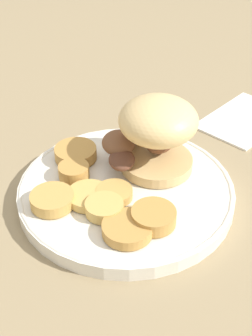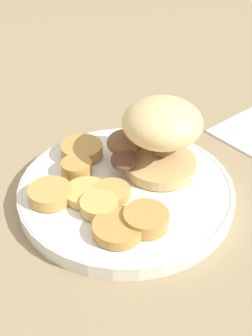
# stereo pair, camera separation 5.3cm
# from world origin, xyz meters

# --- Properties ---
(ground_plane) EXTENTS (4.00, 4.00, 0.00)m
(ground_plane) POSITION_xyz_m (0.00, 0.00, 0.00)
(ground_plane) COLOR #937F5B
(dinner_plate) EXTENTS (0.25, 0.25, 0.02)m
(dinner_plate) POSITION_xyz_m (0.00, 0.00, 0.01)
(dinner_plate) COLOR white
(dinner_plate) RESTS_ON ground_plane
(sandwich) EXTENTS (0.12, 0.11, 0.09)m
(sandwich) POSITION_xyz_m (-0.01, -0.05, 0.07)
(sandwich) COLOR tan
(sandwich) RESTS_ON dinner_plate
(potato_round_0) EXTENTS (0.04, 0.04, 0.02)m
(potato_round_0) POSITION_xyz_m (0.06, 0.02, 0.03)
(potato_round_0) COLOR #BC8942
(potato_round_0) RESTS_ON dinner_plate
(potato_round_1) EXTENTS (0.05, 0.05, 0.01)m
(potato_round_1) POSITION_xyz_m (-0.04, 0.07, 0.02)
(potato_round_1) COLOR #BC8942
(potato_round_1) RESTS_ON dinner_plate
(potato_round_2) EXTENTS (0.05, 0.05, 0.02)m
(potato_round_2) POSITION_xyz_m (0.08, -0.01, 0.03)
(potato_round_2) COLOR #BC8942
(potato_round_2) RESTS_ON dinner_plate
(potato_round_3) EXTENTS (0.04, 0.04, 0.01)m
(potato_round_3) POSITION_xyz_m (-0.01, 0.05, 0.03)
(potato_round_3) COLOR tan
(potato_round_3) RESTS_ON dinner_plate
(potato_round_4) EXTENTS (0.04, 0.04, 0.01)m
(potato_round_4) POSITION_xyz_m (0.00, 0.02, 0.02)
(potato_round_4) COLOR tan
(potato_round_4) RESTS_ON dinner_plate
(potato_round_5) EXTENTS (0.05, 0.05, 0.02)m
(potato_round_5) POSITION_xyz_m (-0.06, 0.04, 0.03)
(potato_round_5) COLOR #BC8942
(potato_round_5) RESTS_ON dinner_plate
(potato_round_6) EXTENTS (0.05, 0.05, 0.01)m
(potato_round_6) POSITION_xyz_m (0.02, 0.04, 0.02)
(potato_round_6) COLOR tan
(potato_round_6) RESTS_ON dinner_plate
(potato_round_7) EXTENTS (0.05, 0.05, 0.01)m
(potato_round_7) POSITION_xyz_m (0.05, 0.07, 0.03)
(potato_round_7) COLOR tan
(potato_round_7) RESTS_ON dinner_plate
(napkin) EXTENTS (0.12, 0.15, 0.01)m
(napkin) POSITION_xyz_m (-0.05, -0.24, 0.00)
(napkin) COLOR white
(napkin) RESTS_ON ground_plane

